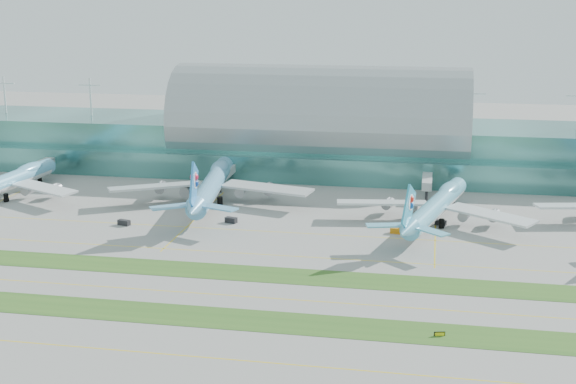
% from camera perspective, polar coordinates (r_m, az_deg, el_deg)
% --- Properties ---
extents(ground, '(700.00, 700.00, 0.00)m').
position_cam_1_polar(ground, '(210.12, -2.73, -6.00)').
color(ground, gray).
rests_on(ground, ground).
extents(terminal, '(340.00, 69.10, 36.00)m').
position_cam_1_polar(terminal, '(329.11, 2.33, 3.98)').
color(terminal, '#3D7A75').
rests_on(terminal, ground).
extents(grass_strip_near, '(420.00, 12.00, 0.08)m').
position_cam_1_polar(grass_strip_near, '(184.88, -4.72, -8.92)').
color(grass_strip_near, '#2D591E').
rests_on(grass_strip_near, ground).
extents(grass_strip_far, '(420.00, 12.00, 0.08)m').
position_cam_1_polar(grass_strip_far, '(211.93, -2.61, -5.81)').
color(grass_strip_far, '#2D591E').
rests_on(grass_strip_far, ground).
extents(taxiline_a, '(420.00, 0.35, 0.01)m').
position_cam_1_polar(taxiline_a, '(167.41, -6.53, -11.55)').
color(taxiline_a, yellow).
rests_on(taxiline_a, ground).
extents(taxiline_b, '(420.00, 0.35, 0.01)m').
position_cam_1_polar(taxiline_b, '(197.41, -3.66, -7.38)').
color(taxiline_b, yellow).
rests_on(taxiline_b, ground).
extents(taxiline_c, '(420.00, 0.35, 0.01)m').
position_cam_1_polar(taxiline_c, '(226.68, -1.70, -4.46)').
color(taxiline_c, yellow).
rests_on(taxiline_c, ground).
extents(taxiline_d, '(420.00, 0.35, 0.01)m').
position_cam_1_polar(taxiline_d, '(247.19, -0.63, -2.86)').
color(taxiline_d, yellow).
rests_on(taxiline_d, ground).
extents(airliner_a, '(63.08, 71.84, 19.76)m').
position_cam_1_polar(airliner_a, '(302.73, -19.49, 0.69)').
color(airliner_a, '#61B0D5').
rests_on(airliner_a, ground).
extents(airliner_b, '(71.37, 81.55, 22.45)m').
position_cam_1_polar(airliner_b, '(280.74, -5.40, 0.62)').
color(airliner_b, '#5DA3CD').
rests_on(airliner_b, ground).
extents(airliner_c, '(62.52, 72.18, 20.13)m').
position_cam_1_polar(airliner_c, '(258.80, 10.52, -0.89)').
color(airliner_c, '#60B6D4').
rests_on(airliner_c, ground).
extents(gse_c, '(4.35, 2.84, 1.70)m').
position_cam_1_polar(gse_c, '(259.34, -11.58, -2.14)').
color(gse_c, black).
rests_on(gse_c, ground).
extents(gse_d, '(4.13, 2.92, 1.74)m').
position_cam_1_polar(gse_d, '(257.37, -4.07, -2.00)').
color(gse_d, black).
rests_on(gse_d, ground).
extents(gse_e, '(4.11, 2.59, 1.74)m').
position_cam_1_polar(gse_e, '(247.89, 7.75, -2.73)').
color(gse_e, '#CA710B').
rests_on(gse_e, ground).
extents(gse_f, '(3.83, 2.83, 1.52)m').
position_cam_1_polar(gse_f, '(258.81, 10.81, -2.16)').
color(gse_f, black).
rests_on(gse_f, ground).
extents(taxiway_sign_east, '(2.40, 0.80, 1.02)m').
position_cam_1_polar(taxiway_sign_east, '(178.19, 10.72, -9.89)').
color(taxiway_sign_east, black).
rests_on(taxiway_sign_east, ground).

